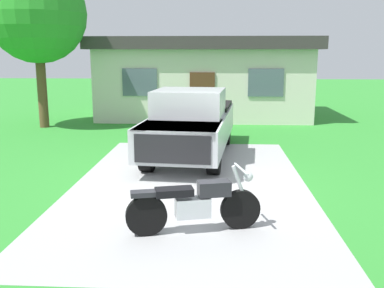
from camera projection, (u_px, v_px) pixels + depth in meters
ground_plane at (190, 184)px, 9.65m from camera, size 80.00×80.00×0.00m
driveway_pad at (190, 184)px, 9.65m from camera, size 5.12×8.81×0.01m
motorcycle at (195, 204)px, 7.00m from camera, size 2.17×0.87×1.09m
pickup_truck at (192, 122)px, 12.20m from camera, size 2.52×5.78×1.90m
shade_tree at (37, 14)px, 16.22m from camera, size 3.68×3.68×6.13m
neighbor_house at (204, 77)px, 19.79m from camera, size 9.60×5.60×3.50m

